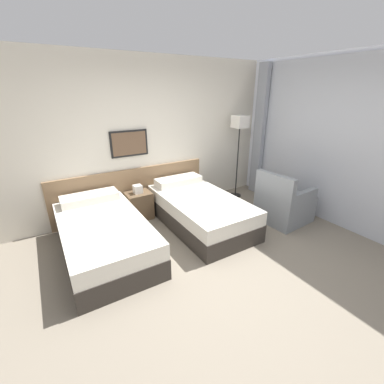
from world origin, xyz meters
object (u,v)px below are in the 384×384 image
Objects in this scene: nightstand at (139,205)px; armchair at (283,205)px; bed_near_door at (104,236)px; bed_near_window at (199,210)px; floor_lamp at (240,128)px.

nightstand is 0.69× the size of armchair.
nightstand is at bearing 43.23° from bed_near_door.
bed_near_door is at bearing -136.77° from nightstand.
bed_near_door and bed_near_window have the same top height.
bed_near_window is 1.09m from nightstand.
bed_near_door is 1.09m from nightstand.
bed_near_window is 1.46m from armchair.
bed_near_door is 2.17× the size of armchair.
bed_near_window reaches higher than nightstand.
nightstand is 2.52m from armchair.
nightstand is at bearing 136.77° from bed_near_window.
nightstand is 2.46m from floor_lamp.
floor_lamp is at bearing 12.54° from bed_near_door.
bed_near_door is 1.58m from bed_near_window.
nightstand is at bearing 177.63° from floor_lamp.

